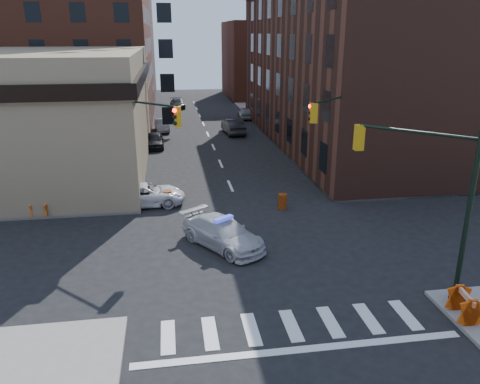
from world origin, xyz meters
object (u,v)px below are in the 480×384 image
object	(u,v)px
parked_car_enear	(233,126)
pickup	(144,194)
pedestrian_a	(133,181)
barricade_nw_a	(134,192)
police_car	(223,233)
parked_car_wfar	(162,125)
barrel_bank	(168,198)
parked_car_wnear	(155,140)
pedestrian_b	(85,180)
barricade_se_a	(464,305)
barrel_road	(282,201)

from	to	relation	value
parked_car_enear	pickup	bearing A→B (deg)	63.45
pickup	parked_car_enear	distance (m)	22.47
pedestrian_a	pickup	bearing A→B (deg)	-68.82
barricade_nw_a	police_car	bearing A→B (deg)	-51.06
parked_car_wfar	barrel_bank	size ratio (longest dim) A/B	4.05
pedestrian_a	parked_car_enear	bearing A→B (deg)	62.77
parked_car_wfar	barrel_bank	distance (m)	23.72
police_car	parked_car_wnear	size ratio (longest dim) A/B	1.22
pickup	parked_car_wfar	size ratio (longest dim) A/B	1.25
parked_car_wfar	pedestrian_b	bearing A→B (deg)	-107.81
police_car	pedestrian_b	xyz separation A→B (m)	(-7.99, 9.00, 0.40)
pedestrian_a	barrel_bank	bearing A→B (deg)	-48.24
barricade_se_a	barricade_nw_a	world-z (taller)	barricade_se_a
pickup	barricade_nw_a	distance (m)	1.21
barrel_road	pickup	bearing A→B (deg)	166.76
parked_car_wfar	pedestrian_b	xyz separation A→B (m)	(-4.87, -21.02, 0.46)
police_car	pickup	size ratio (longest dim) A/B	1.00
barricade_nw_a	barrel_bank	bearing A→B (deg)	-26.13
parked_car_enear	barrel_bank	bearing A→B (deg)	67.17
pedestrian_a	barrel_bank	size ratio (longest dim) A/B	1.68
parked_car_wnear	barricade_nw_a	bearing A→B (deg)	-94.53
parked_car_wnear	pedestrian_b	distance (m)	14.05
police_car	barricade_nw_a	size ratio (longest dim) A/B	4.42
barrel_bank	barricade_se_a	distance (m)	17.76
parked_car_wnear	barricade_nw_a	xyz separation A→B (m)	(-1.07, -14.72, -0.12)
parked_car_enear	barricade_nw_a	xyz separation A→B (m)	(-9.20, -19.82, -0.24)
parked_car_wnear	barricade_nw_a	world-z (taller)	parked_car_wnear
pedestrian_b	parked_car_enear	bearing A→B (deg)	38.84
pedestrian_b	barricade_se_a	world-z (taller)	pedestrian_b
police_car	parked_car_enear	xyz separation A→B (m)	(4.39, 27.49, 0.09)
barricade_nw_a	pedestrian_a	bearing A→B (deg)	103.70
police_car	pedestrian_a	bearing A→B (deg)	85.51
parked_car_enear	barrel_bank	world-z (taller)	parked_car_enear
police_car	parked_car_wfar	xyz separation A→B (m)	(-3.11, 30.02, -0.06)
police_car	barricade_se_a	world-z (taller)	police_car
pickup	pedestrian_a	bearing A→B (deg)	20.89
parked_car_wfar	barricade_nw_a	distance (m)	22.41
barricade_se_a	pickup	bearing A→B (deg)	48.39
pickup	police_car	bearing A→B (deg)	-149.48
pedestrian_b	barricade_nw_a	size ratio (longest dim) A/B	1.72
parked_car_wnear	parked_car_wfar	world-z (taller)	parked_car_wnear
parked_car_wnear	barricade_nw_a	size ratio (longest dim) A/B	3.62
pickup	barrel_bank	xyz separation A→B (m)	(1.41, -0.38, -0.20)
pickup	barrel_road	bearing A→B (deg)	-104.30
pickup	barrel_bank	bearing A→B (deg)	-106.31
pedestrian_a	pedestrian_b	bearing A→B (deg)	174.43
barricade_se_a	barrel_bank	bearing A→B (deg)	45.71
parked_car_enear	barrel_bank	distance (m)	22.34
parked_car_enear	barrel_road	xyz separation A→B (m)	(-0.16, -22.76, -0.34)
pedestrian_a	barricade_nw_a	distance (m)	1.15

